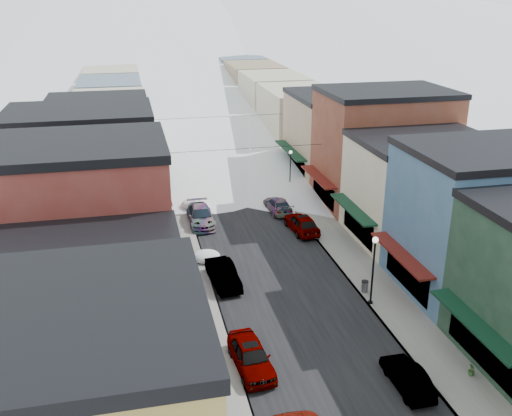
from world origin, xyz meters
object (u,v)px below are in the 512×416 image
car_dark_hatch (223,274)px  trash_can (365,286)px  car_silver_sedan (251,356)px  streetlamp_near (374,262)px  car_green_sedan (407,377)px

car_dark_hatch → trash_can: 10.25m
car_silver_sedan → trash_can: size_ratio=5.68×
car_silver_sedan → car_dark_hatch: (0.12, 10.26, -0.03)m
trash_can → streetlamp_near: size_ratio=0.17×
car_dark_hatch → car_green_sedan: car_dark_hatch is taller
car_dark_hatch → car_green_sedan: size_ratio=1.17×
trash_can → streetlamp_near: streetlamp_near is taller
car_silver_sedan → trash_can: 11.78m
car_silver_sedan → car_green_sedan: bearing=-28.3°
car_dark_hatch → streetlamp_near: size_ratio=0.97×
car_silver_sedan → streetlamp_near: streetlamp_near is taller
trash_can → car_dark_hatch: bearing=159.4°
car_silver_sedan → car_dark_hatch: car_silver_sedan is taller
car_silver_sedan → car_dark_hatch: 10.26m
car_green_sedan → streetlamp_near: streetlamp_near is taller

